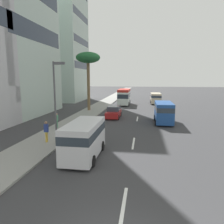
{
  "coord_description": "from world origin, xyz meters",
  "views": [
    {
      "loc": [
        -5.09,
        -0.73,
        5.43
      ],
      "look_at": [
        16.66,
        2.57,
        1.83
      ],
      "focal_mm": 33.24,
      "sensor_mm": 36.0,
      "label": 1
    }
  ],
  "objects_px": {
    "van_lead": "(164,111)",
    "minibus_fourth": "(124,96)",
    "car_fifth": "(114,112)",
    "pedestrian_near_lamp": "(46,131)",
    "palm_tree": "(88,59)",
    "street_lamp": "(56,94)",
    "van_second": "(156,98)",
    "pedestrian_mid_block": "(57,120)",
    "van_third": "(84,137)"
  },
  "relations": [
    {
      "from": "van_third",
      "to": "pedestrian_mid_block",
      "type": "relative_size",
      "value": 3.09
    },
    {
      "from": "minibus_fourth",
      "to": "van_lead",
      "type": "bearing_deg",
      "value": 20.85
    },
    {
      "from": "car_fifth",
      "to": "pedestrian_mid_block",
      "type": "relative_size",
      "value": 2.64
    },
    {
      "from": "pedestrian_near_lamp",
      "to": "van_lead",
      "type": "bearing_deg",
      "value": -133.35
    },
    {
      "from": "van_second",
      "to": "car_fifth",
      "type": "bearing_deg",
      "value": 158.8
    },
    {
      "from": "pedestrian_near_lamp",
      "to": "palm_tree",
      "type": "height_order",
      "value": "palm_tree"
    },
    {
      "from": "pedestrian_mid_block",
      "to": "street_lamp",
      "type": "bearing_deg",
      "value": 33.69
    },
    {
      "from": "car_fifth",
      "to": "pedestrian_near_lamp",
      "type": "relative_size",
      "value": 2.38
    },
    {
      "from": "palm_tree",
      "to": "van_third",
      "type": "bearing_deg",
      "value": -165.95
    },
    {
      "from": "pedestrian_mid_block",
      "to": "van_third",
      "type": "bearing_deg",
      "value": 44.74
    },
    {
      "from": "van_lead",
      "to": "pedestrian_mid_block",
      "type": "relative_size",
      "value": 3.04
    },
    {
      "from": "van_lead",
      "to": "minibus_fourth",
      "type": "distance_m",
      "value": 17.94
    },
    {
      "from": "van_lead",
      "to": "car_fifth",
      "type": "xyz_separation_m",
      "value": [
        2.59,
        6.51,
        -0.69
      ]
    },
    {
      "from": "street_lamp",
      "to": "van_lead",
      "type": "bearing_deg",
      "value": -42.68
    },
    {
      "from": "van_second",
      "to": "pedestrian_mid_block",
      "type": "bearing_deg",
      "value": 154.43
    },
    {
      "from": "van_second",
      "to": "van_lead",
      "type": "bearing_deg",
      "value": 179.56
    },
    {
      "from": "pedestrian_near_lamp",
      "to": "palm_tree",
      "type": "xyz_separation_m",
      "value": [
        17.63,
        1.05,
        7.28
      ]
    },
    {
      "from": "car_fifth",
      "to": "palm_tree",
      "type": "distance_m",
      "value": 10.52
    },
    {
      "from": "van_second",
      "to": "pedestrian_near_lamp",
      "type": "distance_m",
      "value": 31.37
    },
    {
      "from": "van_lead",
      "to": "street_lamp",
      "type": "distance_m",
      "value": 13.97
    },
    {
      "from": "palm_tree",
      "to": "street_lamp",
      "type": "distance_m",
      "value": 18.53
    },
    {
      "from": "minibus_fourth",
      "to": "pedestrian_mid_block",
      "type": "height_order",
      "value": "minibus_fourth"
    },
    {
      "from": "minibus_fourth",
      "to": "pedestrian_near_lamp",
      "type": "distance_m",
      "value": 26.85
    },
    {
      "from": "van_third",
      "to": "street_lamp",
      "type": "xyz_separation_m",
      "value": [
        2.12,
        2.84,
        2.81
      ]
    },
    {
      "from": "pedestrian_mid_block",
      "to": "street_lamp",
      "type": "distance_m",
      "value": 6.54
    },
    {
      "from": "van_third",
      "to": "palm_tree",
      "type": "height_order",
      "value": "palm_tree"
    },
    {
      "from": "van_second",
      "to": "palm_tree",
      "type": "relative_size",
      "value": 0.55
    },
    {
      "from": "van_third",
      "to": "minibus_fourth",
      "type": "distance_m",
      "value": 28.96
    },
    {
      "from": "van_third",
      "to": "car_fifth",
      "type": "bearing_deg",
      "value": -179.75
    },
    {
      "from": "pedestrian_near_lamp",
      "to": "pedestrian_mid_block",
      "type": "distance_m",
      "value": 5.07
    },
    {
      "from": "palm_tree",
      "to": "street_lamp",
      "type": "bearing_deg",
      "value": -173.09
    },
    {
      "from": "van_third",
      "to": "van_second",
      "type": "bearing_deg",
      "value": 168.34
    },
    {
      "from": "van_second",
      "to": "minibus_fourth",
      "type": "relative_size",
      "value": 0.83
    },
    {
      "from": "car_fifth",
      "to": "pedestrian_near_lamp",
      "type": "height_order",
      "value": "pedestrian_near_lamp"
    },
    {
      "from": "van_third",
      "to": "car_fifth",
      "type": "distance_m",
      "value": 14.8
    },
    {
      "from": "van_second",
      "to": "street_lamp",
      "type": "bearing_deg",
      "value": 162.44
    },
    {
      "from": "pedestrian_mid_block",
      "to": "pedestrian_near_lamp",
      "type": "bearing_deg",
      "value": 23.39
    },
    {
      "from": "van_second",
      "to": "pedestrian_near_lamp",
      "type": "bearing_deg",
      "value": 160.33
    },
    {
      "from": "van_lead",
      "to": "palm_tree",
      "type": "height_order",
      "value": "palm_tree"
    },
    {
      "from": "van_lead",
      "to": "car_fifth",
      "type": "height_order",
      "value": "van_lead"
    },
    {
      "from": "van_lead",
      "to": "pedestrian_mid_block",
      "type": "bearing_deg",
      "value": 112.69
    },
    {
      "from": "palm_tree",
      "to": "street_lamp",
      "type": "height_order",
      "value": "palm_tree"
    },
    {
      "from": "pedestrian_near_lamp",
      "to": "car_fifth",
      "type": "bearing_deg",
      "value": -104.08
    },
    {
      "from": "van_lead",
      "to": "van_second",
      "type": "bearing_deg",
      "value": -0.44
    },
    {
      "from": "van_third",
      "to": "street_lamp",
      "type": "bearing_deg",
      "value": -126.75
    },
    {
      "from": "palm_tree",
      "to": "car_fifth",
      "type": "bearing_deg",
      "value": -136.7
    },
    {
      "from": "minibus_fourth",
      "to": "street_lamp",
      "type": "xyz_separation_m",
      "value": [
        -26.83,
        2.9,
        2.47
      ]
    },
    {
      "from": "car_fifth",
      "to": "street_lamp",
      "type": "xyz_separation_m",
      "value": [
        -12.66,
        2.78,
        3.46
      ]
    },
    {
      "from": "van_lead",
      "to": "palm_tree",
      "type": "relative_size",
      "value": 0.51
    },
    {
      "from": "palm_tree",
      "to": "van_lead",
      "type": "bearing_deg",
      "value": -124.41
    }
  ]
}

